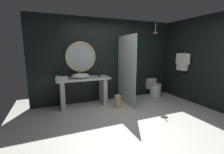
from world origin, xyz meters
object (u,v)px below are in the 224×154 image
(soap_dispenser, at_px, (99,74))
(hanging_bathrobe, at_px, (183,61))
(rain_shower_head, at_px, (155,32))
(folded_hand_towel, at_px, (62,79))
(waste_bin, at_px, (118,101))
(toilet, at_px, (154,88))
(vessel_sink, at_px, (81,76))
(tumbler_cup, at_px, (57,77))
(round_wall_mirror, at_px, (81,57))

(soap_dispenser, xyz_separation_m, hanging_bathrobe, (2.66, -0.62, 0.36))
(rain_shower_head, relative_size, folded_hand_towel, 1.20)
(soap_dispenser, relative_size, waste_bin, 0.42)
(toilet, bearing_deg, vessel_sink, -178.65)
(hanging_bathrobe, relative_size, folded_hand_towel, 2.18)
(vessel_sink, bearing_deg, waste_bin, -27.83)
(waste_bin, bearing_deg, tumbler_cup, 160.00)
(tumbler_cup, bearing_deg, soap_dispenser, -0.51)
(folded_hand_towel, bearing_deg, hanging_bathrobe, -6.26)
(soap_dispenser, bearing_deg, round_wall_mirror, 154.64)
(round_wall_mirror, relative_size, hanging_bathrobe, 1.47)
(round_wall_mirror, distance_m, waste_bin, 1.70)
(folded_hand_towel, bearing_deg, tumbler_cup, 114.22)
(waste_bin, bearing_deg, rain_shower_head, 16.27)
(waste_bin, height_order, folded_hand_towel, folded_hand_towel)
(vessel_sink, xyz_separation_m, soap_dispenser, (0.56, 0.06, 0.00))
(soap_dispenser, xyz_separation_m, toilet, (2.07, -0.00, -0.64))
(round_wall_mirror, height_order, toilet, round_wall_mirror)
(rain_shower_head, bearing_deg, round_wall_mirror, 171.97)
(hanging_bathrobe, bearing_deg, soap_dispenser, 166.82)
(rain_shower_head, bearing_deg, tumbler_cup, 177.80)
(vessel_sink, distance_m, waste_bin, 1.28)
(waste_bin, relative_size, folded_hand_towel, 1.34)
(hanging_bathrobe, height_order, toilet, hanging_bathrobe)
(soap_dispenser, distance_m, round_wall_mirror, 0.74)
(hanging_bathrobe, distance_m, waste_bin, 2.53)
(vessel_sink, height_order, hanging_bathrobe, hanging_bathrobe)
(round_wall_mirror, distance_m, rain_shower_head, 2.54)
(tumbler_cup, height_order, soap_dispenser, soap_dispenser)
(tumbler_cup, relative_size, waste_bin, 0.28)
(soap_dispenser, height_order, rain_shower_head, rain_shower_head)
(folded_hand_towel, bearing_deg, rain_shower_head, 1.97)
(vessel_sink, distance_m, hanging_bathrobe, 3.29)
(soap_dispenser, bearing_deg, vessel_sink, -173.68)
(toilet, relative_size, waste_bin, 1.58)
(round_wall_mirror, bearing_deg, waste_bin, -42.52)
(tumbler_cup, height_order, toilet, tumbler_cup)
(vessel_sink, distance_m, tumbler_cup, 0.63)
(soap_dispenser, height_order, round_wall_mirror, round_wall_mirror)
(toilet, bearing_deg, waste_bin, -161.80)
(vessel_sink, height_order, waste_bin, vessel_sink)
(hanging_bathrobe, bearing_deg, vessel_sink, 170.14)
(tumbler_cup, xyz_separation_m, hanging_bathrobe, (3.84, -0.63, 0.38))
(rain_shower_head, xyz_separation_m, folded_hand_towel, (-3.00, -0.10, -1.31))
(vessel_sink, distance_m, soap_dispenser, 0.57)
(hanging_bathrobe, distance_m, folded_hand_towel, 3.79)
(soap_dispenser, height_order, toilet, soap_dispenser)
(vessel_sink, bearing_deg, toilet, 1.35)
(round_wall_mirror, xyz_separation_m, folded_hand_towel, (-0.60, -0.44, -0.54))
(soap_dispenser, bearing_deg, toilet, -0.01)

